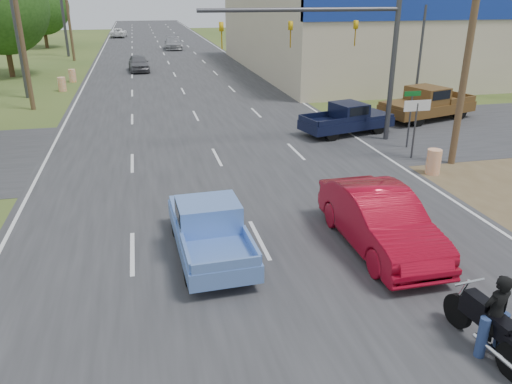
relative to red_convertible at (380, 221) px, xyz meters
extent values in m
cube|color=#2D2D30|center=(-3.14, 33.18, -0.83)|extent=(15.00, 180.00, 0.02)
cube|color=#2D2D30|center=(-3.14, 11.18, -0.83)|extent=(120.00, 10.00, 0.02)
cube|color=#B7A88C|center=(28.86, 33.18, 2.46)|extent=(50.00, 28.00, 6.60)
cylinder|color=#4C3823|center=(6.36, 6.18, 4.16)|extent=(0.28, 0.28, 10.00)
cylinder|color=#4C3823|center=(6.36, 24.18, 4.16)|extent=(0.28, 0.28, 10.00)
cylinder|color=#4C3823|center=(6.36, 42.18, 4.16)|extent=(0.28, 0.28, 10.00)
cylinder|color=#4C3823|center=(-12.64, 21.18, 4.16)|extent=(0.28, 0.28, 10.00)
cylinder|color=#4C3823|center=(-12.64, 45.18, 4.16)|extent=(0.28, 0.28, 10.00)
cylinder|color=#422D19|center=(-16.64, 35.18, 0.78)|extent=(0.44, 0.44, 3.24)
sphere|color=#1D4012|center=(-16.64, 35.18, 4.74)|extent=(7.56, 7.56, 7.56)
cylinder|color=#422D19|center=(-17.34, 59.18, 0.60)|extent=(0.44, 0.44, 2.88)
sphere|color=#1D4012|center=(-17.34, 59.18, 4.12)|extent=(6.72, 6.72, 6.72)
cylinder|color=#422D19|center=(51.86, 63.18, 0.96)|extent=(0.44, 0.44, 3.60)
cylinder|color=#422D19|center=(26.86, 88.18, 0.87)|extent=(0.44, 0.44, 3.42)
cylinder|color=orange|center=(4.86, 5.18, -0.34)|extent=(0.56, 0.56, 1.00)
cylinder|color=orange|center=(5.26, 13.68, -0.34)|extent=(0.56, 0.56, 1.00)
cylinder|color=orange|center=(-11.64, 27.18, -0.34)|extent=(0.56, 0.56, 1.00)
cylinder|color=orange|center=(-11.34, 31.18, -0.34)|extent=(0.56, 0.56, 1.00)
cylinder|color=#3F3F44|center=(-13.64, 25.18, 3.66)|extent=(0.30, 0.30, 9.00)
cylinder|color=#3F3F44|center=(-13.64, 49.18, 3.66)|extent=(0.30, 0.30, 9.00)
cylinder|color=#3F3F44|center=(5.06, 7.18, 0.36)|extent=(0.08, 0.08, 2.40)
cube|color=white|center=(5.06, 7.18, 1.46)|extent=(1.20, 0.05, 0.45)
cylinder|color=#3F3F44|center=(5.66, 8.68, 0.36)|extent=(0.08, 0.08, 2.40)
cube|color=#0C591E|center=(5.66, 8.68, 1.66)|extent=(0.80, 0.04, 0.22)
cylinder|color=#3F3F44|center=(5.36, 10.18, 2.66)|extent=(0.24, 0.24, 7.00)
cylinder|color=#3F3F44|center=(0.86, 10.18, 5.16)|extent=(9.00, 0.18, 0.18)
imported|color=gold|center=(3.36, 10.18, 4.71)|extent=(0.18, 0.40, 1.10)
imported|color=gold|center=(0.36, 10.18, 4.71)|extent=(0.18, 0.40, 1.10)
imported|color=gold|center=(-2.64, 10.18, 4.71)|extent=(0.18, 0.40, 1.10)
imported|color=maroon|center=(0.00, 0.00, 0.00)|extent=(1.82, 5.11, 1.68)
cylinder|color=black|center=(0.06, -3.65, -0.46)|extent=(0.21, 0.76, 0.75)
cube|color=black|center=(0.15, -4.44, -0.13)|extent=(0.39, 1.38, 0.34)
cube|color=black|center=(0.12, -4.16, 0.09)|extent=(0.36, 0.65, 0.25)
cube|color=black|center=(0.18, -4.78, 0.05)|extent=(0.40, 0.66, 0.11)
cylinder|color=white|center=(0.08, -3.82, 0.35)|extent=(0.74, 0.13, 0.06)
imported|color=black|center=(0.16, -4.60, 0.01)|extent=(0.66, 0.47, 1.69)
cylinder|color=black|center=(-5.44, 2.06, -0.48)|extent=(0.29, 0.72, 0.71)
cylinder|color=black|center=(-3.95, 2.11, -0.48)|extent=(0.29, 0.72, 0.71)
cylinder|color=black|center=(-5.34, -0.71, -0.48)|extent=(0.29, 0.72, 0.71)
cylinder|color=black|center=(-3.85, -0.66, -0.48)|extent=(0.29, 0.72, 0.71)
cube|color=#6289D2|center=(-4.65, 0.70, -0.29)|extent=(1.93, 4.67, 0.46)
cube|color=#6289D2|center=(-4.69, 2.08, 0.00)|extent=(1.74, 1.81, 0.16)
cube|color=#6289D2|center=(-4.65, 0.79, 0.31)|extent=(1.68, 1.44, 0.75)
cube|color=black|center=(-4.65, 0.79, 0.45)|extent=(1.70, 1.16, 0.40)
cube|color=#6289D2|center=(-4.57, -1.56, 0.06)|extent=(1.63, 0.13, 0.27)
cylinder|color=black|center=(5.05, 12.67, -0.48)|extent=(0.77, 0.44, 0.73)
cylinder|color=black|center=(5.41, 11.19, -0.48)|extent=(0.77, 0.44, 0.73)
cylinder|color=black|center=(2.30, 11.99, -0.48)|extent=(0.77, 0.44, 0.73)
cylinder|color=black|center=(2.67, 10.51, -0.48)|extent=(0.77, 0.44, 0.73)
cube|color=black|center=(3.86, 11.59, -0.28)|extent=(5.01, 2.89, 0.47)
cube|color=black|center=(5.23, 11.93, 0.02)|extent=(2.15, 2.10, 0.16)
cube|color=black|center=(3.95, 11.61, 0.34)|extent=(1.77, 1.96, 0.77)
cube|color=black|center=(3.95, 11.61, 0.48)|extent=(1.51, 1.93, 0.41)
cube|color=black|center=(1.61, 11.04, 0.09)|extent=(0.47, 1.64, 0.27)
cylinder|color=black|center=(8.11, 12.12, -0.41)|extent=(0.91, 0.55, 0.85)
cylinder|color=black|center=(7.60, 13.84, -0.41)|extent=(0.91, 0.55, 0.85)
cylinder|color=black|center=(11.30, 13.06, -0.41)|extent=(0.91, 0.55, 0.85)
cylinder|color=black|center=(10.79, 14.78, -0.41)|extent=(0.91, 0.55, 0.85)
cube|color=brown|center=(9.45, 13.45, -0.18)|extent=(5.93, 3.62, 0.55)
cube|color=brown|center=(7.85, 12.98, 0.17)|extent=(2.60, 2.54, 0.19)
cube|color=brown|center=(9.34, 13.42, 0.55)|extent=(2.15, 2.35, 0.91)
cube|color=black|center=(9.34, 13.42, 0.71)|extent=(1.85, 2.30, 0.48)
cube|color=brown|center=(12.06, 14.22, 0.25)|extent=(0.64, 1.91, 0.32)
imported|color=#5D5C62|center=(-6.11, 35.82, -0.11)|extent=(1.95, 4.37, 1.46)
imported|color=#99989D|center=(-1.66, 54.08, -0.08)|extent=(2.32, 5.28, 1.51)
imported|color=white|center=(-8.77, 73.81, -0.16)|extent=(2.63, 5.03, 1.35)
camera|label=1|loc=(-6.15, -11.38, 5.87)|focal=35.00mm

